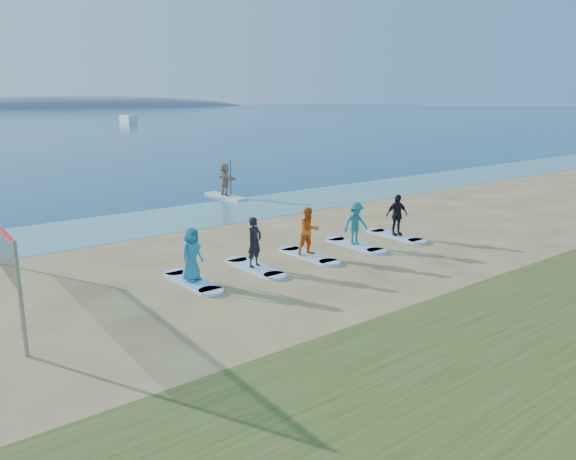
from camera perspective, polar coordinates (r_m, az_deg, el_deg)
ground at (r=16.10m, az=1.01°, el=-5.73°), size 600.00×600.00×0.00m
shallow_water at (r=24.82m, az=-14.56°, el=0.70°), size 600.00×600.00×0.00m
island_ridge at (r=328.89m, az=-20.27°, el=11.64°), size 220.00×56.00×18.00m
paddleboard at (r=30.42m, az=-6.37°, el=3.42°), size 0.93×3.04×0.12m
paddleboarder at (r=30.28m, az=-6.41°, el=5.14°), size 0.57×1.61×1.72m
boat_offshore_b at (r=123.71m, az=-15.91°, el=10.42°), size 2.25×6.13×1.59m
surfboard_0 at (r=16.58m, az=-9.68°, el=-5.20°), size 0.70×2.20×0.09m
student_0 at (r=16.33m, az=-9.79°, el=-2.42°), size 0.91×0.76×1.58m
surfboard_1 at (r=17.68m, az=-3.38°, el=-3.84°), size 0.70×2.20×0.09m
student_1 at (r=17.45m, az=-3.42°, el=-1.23°), size 0.66×0.53×1.58m
surfboard_2 at (r=18.98m, az=2.10°, el=-2.62°), size 0.70×2.20×0.09m
student_2 at (r=18.76m, az=2.12°, el=-0.11°), size 0.87×0.73×1.61m
surfboard_3 at (r=20.44m, az=6.83°, el=-1.54°), size 0.70×2.20×0.09m
student_3 at (r=20.25m, az=6.89°, el=0.68°), size 1.08×0.74×1.53m
surfboard_4 at (r=22.02m, az=10.90°, el=-0.60°), size 0.70×2.20×0.09m
student_4 at (r=21.84m, az=11.00°, el=1.52°), size 0.99×0.62×1.58m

